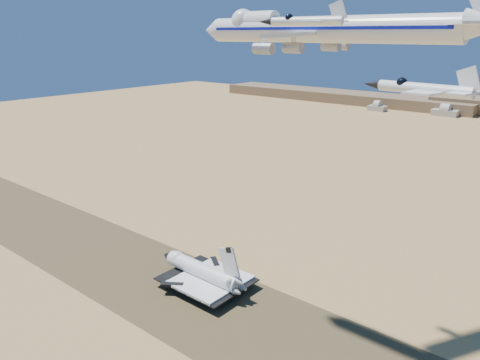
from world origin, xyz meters
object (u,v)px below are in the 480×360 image
Objects in this scene: chase_jet_b at (421,88)px; chase_jet_d at (453,36)px; crew_b at (206,298)px; chase_jet_a at (304,21)px; crew_c at (200,293)px; carrier_747 at (313,29)px; crew_a at (205,303)px; shuttle at (202,272)px.

chase_jet_d is at bearing 113.12° from chase_jet_b.
crew_b is 0.12× the size of chase_jet_a.
chase_jet_b is 106.00m from chase_jet_d.
chase_jet_a is at bearing -151.80° from crew_c.
carrier_747 is 72.43m from chase_jet_b.
crew_a is at bearing -139.30° from chase_jet_d.
crew_c is at bearing -51.81° from shuttle.
carrier_747 is 53.87m from chase_jet_d.
chase_jet_a is (66.09, -44.65, 96.71)m from crew_a.
shuttle is at bearing 157.96° from chase_jet_b.
chase_jet_b is at bearing -47.33° from carrier_747.
crew_c is 0.13× the size of chase_jet_d.
carrier_747 is 103.00m from crew_a.
carrier_747 is at bearing -90.61° from crew_a.
crew_b is (8.84, -7.20, -4.82)m from shuttle.
chase_jet_b is at bearing -154.30° from crew_b.
crew_b is 127.23m from chase_jet_a.
crew_c is at bearing -144.33° from chase_jet_d.
crew_b is at bearing 158.93° from chase_jet_b.
carrier_747 is 5.55× the size of chase_jet_b.
shuttle is 8.50m from crew_c.
carrier_747 is at bearing 140.89° from chase_jet_b.
crew_c is (-4.53, 1.64, 0.03)m from crew_b.
shuttle is 23.53× the size of crew_a.
crew_a is 0.12× the size of chase_jet_b.
carrier_747 is at bearing 111.19° from chase_jet_a.
chase_jet_a is at bearing -59.74° from carrier_747.
chase_jet_a is 1.02× the size of chase_jet_d.
chase_jet_d reaches higher than chase_jet_b.
chase_jet_b reaches higher than shuttle.
shuttle is 122.11m from chase_jet_d.
shuttle reaches higher than crew_b.
carrier_747 is at bearing -119.52° from crew_b.
chase_jet_a reaches higher than chase_jet_b.
chase_jet_a is (76.79, -54.19, 91.94)m from shuttle.
crew_c is 0.12× the size of chase_jet_b.
chase_jet_a is 0.92× the size of chase_jet_b.
crew_a is 1.05× the size of crew_b.
crew_c is 125.47m from chase_jet_d.
crew_b is at bearing -137.86° from crew_c.
chase_jet_d is (21.92, 49.18, -1.78)m from carrier_747.
crew_b is (-1.86, 2.34, -0.04)m from crew_a.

